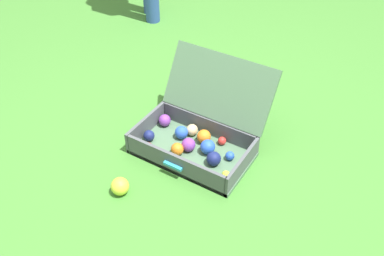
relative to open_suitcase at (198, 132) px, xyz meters
name	(u,v)px	position (x,y,z in m)	size (l,w,h in m)	color
ground_plane	(189,158)	(0.01, -0.11, -0.10)	(16.00, 16.00, 0.00)	#3D7A2D
open_suitcase	(198,132)	(0.00, 0.00, 0.00)	(0.64, 0.59, 0.46)	#4C7051
stray_ball_on_grass	(120,186)	(-0.15, -0.51, -0.06)	(0.09, 0.09, 0.09)	#CCDB38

